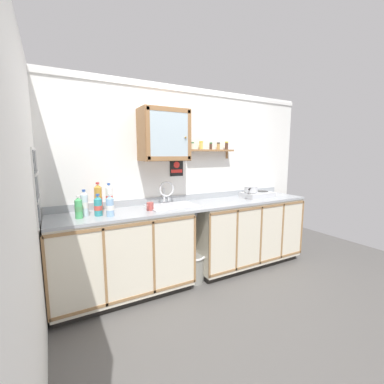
{
  "coord_description": "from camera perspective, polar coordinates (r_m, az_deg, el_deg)",
  "views": [
    {
      "loc": [
        -1.56,
        -2.34,
        1.59
      ],
      "look_at": [
        0.02,
        0.5,
        1.1
      ],
      "focal_mm": 24.02,
      "sensor_mm": 36.0,
      "label": 1
    }
  ],
  "objects": [
    {
      "name": "floor",
      "position": [
        3.23,
        4.28,
        -21.01
      ],
      "size": [
        6.34,
        6.34,
        0.0
      ],
      "primitive_type": "plane",
      "color": "#565451",
      "rests_on": "ground"
    },
    {
      "name": "back_wall",
      "position": [
        3.43,
        -1.89,
        2.43
      ],
      "size": [
        3.94,
        0.07,
        2.43
      ],
      "color": "white",
      "rests_on": "ground"
    },
    {
      "name": "side_wall_left",
      "position": [
        2.11,
        -32.43,
        -3.02
      ],
      "size": [
        0.05,
        3.47,
        2.43
      ],
      "primitive_type": "cube",
      "color": "white",
      "rests_on": "ground"
    },
    {
      "name": "lower_cabinet_run",
      "position": [
        3.01,
        -15.02,
        -13.58
      ],
      "size": [
        1.5,
        0.59,
        0.93
      ],
      "color": "black",
      "rests_on": "ground"
    },
    {
      "name": "lower_cabinet_run_right",
      "position": [
        3.79,
        11.93,
        -8.79
      ],
      "size": [
        1.65,
        0.59,
        0.93
      ],
      "color": "black",
      "rests_on": "ground"
    },
    {
      "name": "countertop",
      "position": [
        3.19,
        0.73,
        -3.01
      ],
      "size": [
        3.3,
        0.61,
        0.03
      ],
      "primitive_type": "cube",
      "color": "#9EA3A8",
      "rests_on": "lower_cabinet_run"
    },
    {
      "name": "backsplash",
      "position": [
        3.43,
        -1.61,
        -1.28
      ],
      "size": [
        3.3,
        0.02,
        0.08
      ],
      "primitive_type": "cube",
      "color": "#9EA3A8",
      "rests_on": "countertop"
    },
    {
      "name": "sink",
      "position": [
        3.09,
        -4.6,
        -3.51
      ],
      "size": [
        0.57,
        0.47,
        0.41
      ],
      "color": "silver",
      "rests_on": "countertop"
    },
    {
      "name": "hot_plate_stove",
      "position": [
        3.8,
        14.33,
        -0.58
      ],
      "size": [
        0.44,
        0.29,
        0.08
      ],
      "color": "silver",
      "rests_on": "countertop"
    },
    {
      "name": "saucepan",
      "position": [
        3.73,
        12.97,
        0.66
      ],
      "size": [
        0.28,
        0.27,
        0.09
      ],
      "color": "silver",
      "rests_on": "hot_plate_stove"
    },
    {
      "name": "bottle_opaque_white_0",
      "position": [
        2.87,
        -17.87,
        -1.44
      ],
      "size": [
        0.07,
        0.07,
        0.32
      ],
      "color": "white",
      "rests_on": "countertop"
    },
    {
      "name": "bottle_water_blue_1",
      "position": [
        2.69,
        -17.75,
        -3.02
      ],
      "size": [
        0.08,
        0.08,
        0.23
      ],
      "color": "#8CB7E0",
      "rests_on": "countertop"
    },
    {
      "name": "bottle_soda_green_2",
      "position": [
        2.72,
        -23.87,
        -3.25
      ],
      "size": [
        0.07,
        0.07,
        0.23
      ],
      "color": "#4CB266",
      "rests_on": "countertop"
    },
    {
      "name": "bottle_detergent_teal_3",
      "position": [
        2.76,
        -20.12,
        -2.97
      ],
      "size": [
        0.08,
        0.08,
        0.22
      ],
      "color": "teal",
      "rests_on": "countertop"
    },
    {
      "name": "bottle_water_clear_4",
      "position": [
        2.8,
        -22.77,
        -2.45
      ],
      "size": [
        0.08,
        0.08,
        0.27
      ],
      "color": "silver",
      "rests_on": "countertop"
    },
    {
      "name": "bottle_juice_amber_5",
      "position": [
        2.89,
        -20.09,
        -1.48
      ],
      "size": [
        0.08,
        0.08,
        0.33
      ],
      "color": "gold",
      "rests_on": "countertop"
    },
    {
      "name": "mug",
      "position": [
        2.89,
        -9.32,
        -3.14
      ],
      "size": [
        0.09,
        0.1,
        0.09
      ],
      "color": "#B24C47",
      "rests_on": "countertop"
    },
    {
      "name": "wall_cabinet",
      "position": [
        3.09,
        -6.24,
        12.44
      ],
      "size": [
        0.56,
        0.35,
        0.6
      ],
      "color": "#996B42"
    },
    {
      "name": "spice_shelf",
      "position": [
        3.51,
        3.99,
        9.45
      ],
      "size": [
        0.7,
        0.14,
        0.23
      ],
      "color": "#996B42"
    },
    {
      "name": "warning_sign",
      "position": [
        3.33,
        -3.46,
        5.53
      ],
      "size": [
        0.19,
        0.01,
        0.23
      ],
      "color": "black"
    },
    {
      "name": "window",
      "position": [
        2.58,
        -31.35,
        1.13
      ],
      "size": [
        0.03,
        0.57,
        0.65
      ],
      "color": "#262D38"
    },
    {
      "name": "trash_bin",
      "position": [
        3.35,
        0.15,
        -16.34
      ],
      "size": [
        0.32,
        0.32,
        0.34
      ],
      "color": "gray",
      "rests_on": "ground"
    }
  ]
}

